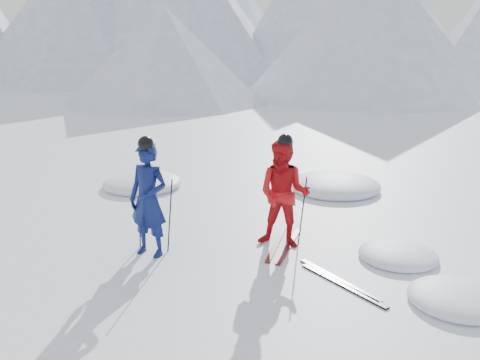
% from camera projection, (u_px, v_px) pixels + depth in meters
% --- Properties ---
extents(ground, '(160.00, 160.00, 0.00)m').
position_uv_depth(ground, '(304.00, 260.00, 8.50)').
color(ground, white).
rests_on(ground, ground).
extents(skier_blue, '(0.72, 0.48, 1.95)m').
position_uv_depth(skier_blue, '(148.00, 200.00, 8.47)').
color(skier_blue, '#0D164E').
rests_on(skier_blue, ground).
extents(skier_red, '(1.02, 0.85, 1.92)m').
position_uv_depth(skier_red, '(284.00, 194.00, 8.84)').
color(skier_red, '#B80E13').
rests_on(skier_red, ground).
extents(pole_blue_left, '(0.13, 0.09, 1.30)m').
position_uv_depth(pole_blue_left, '(140.00, 213.00, 8.81)').
color(pole_blue_left, black).
rests_on(pole_blue_left, ground).
extents(pole_blue_right, '(0.13, 0.08, 1.30)m').
position_uv_depth(pole_blue_right, '(170.00, 216.00, 8.68)').
color(pole_blue_right, black).
rests_on(pole_blue_right, ground).
extents(pole_red_left, '(0.13, 0.10, 1.27)m').
position_uv_depth(pole_red_left, '(273.00, 205.00, 9.26)').
color(pole_red_left, black).
rests_on(pole_red_left, ground).
extents(pole_red_right, '(0.13, 0.09, 1.28)m').
position_uv_depth(pole_red_right, '(302.00, 211.00, 8.94)').
color(pole_red_right, black).
rests_on(pole_red_right, ground).
extents(ski_worn_left, '(0.39, 1.69, 0.03)m').
position_uv_depth(ski_worn_left, '(276.00, 243.00, 9.14)').
color(ski_worn_left, black).
rests_on(ski_worn_left, ground).
extents(ski_worn_right, '(0.27, 1.70, 0.03)m').
position_uv_depth(ski_worn_right, '(289.00, 246.00, 9.04)').
color(ski_worn_right, black).
rests_on(ski_worn_right, ground).
extents(ski_loose_a, '(1.48, 1.00, 0.03)m').
position_uv_depth(ski_loose_a, '(338.00, 280.00, 7.76)').
color(ski_loose_a, black).
rests_on(ski_loose_a, ground).
extents(ski_loose_b, '(1.50, 0.95, 0.03)m').
position_uv_depth(ski_loose_b, '(342.00, 285.00, 7.59)').
color(ski_loose_b, black).
rests_on(ski_loose_b, ground).
extents(snow_lumps, '(9.06, 6.62, 0.49)m').
position_uv_depth(snow_lumps, '(279.00, 201.00, 11.63)').
color(snow_lumps, white).
rests_on(snow_lumps, ground).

